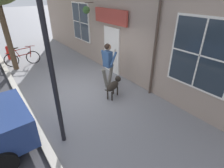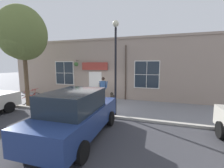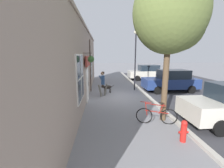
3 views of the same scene
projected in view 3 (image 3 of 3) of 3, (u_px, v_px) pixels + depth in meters
The scene contains 11 objects.
ground_plane at pixel (119, 97), 10.62m from camera, with size 90.00×90.00×0.00m, color gray.
curb_and_road at pixel (198, 95), 11.01m from camera, with size 10.10×28.00×0.12m.
storefront_facade at pixel (85, 63), 9.99m from camera, with size 0.95×18.00×4.71m.
pedestrian_walking at pixel (103, 81), 10.62m from camera, with size 0.72×0.55×1.78m.
dog_on_leash at pixel (107, 87), 11.53m from camera, with size 1.04×0.57×0.71m.
street_tree_by_curb at pixel (172, 16), 6.03m from camera, with size 3.00×2.70×6.24m.
leaning_bicycle at pixel (156, 115), 6.42m from camera, with size 1.71×0.43×1.00m.
parked_car_mid_block at pixel (171, 81), 12.10m from camera, with size 4.35×2.03×1.75m.
parked_car_far_end at pixel (147, 72), 17.88m from camera, with size 4.35×2.03×1.75m.
street_lamp at pixel (135, 52), 12.09m from camera, with size 0.32×0.32×4.84m.
fire_hydrant at pixel (184, 131), 5.07m from camera, with size 0.34×0.20×0.77m.
Camera 3 is at (-1.22, -10.19, 2.93)m, focal length 24.00 mm.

